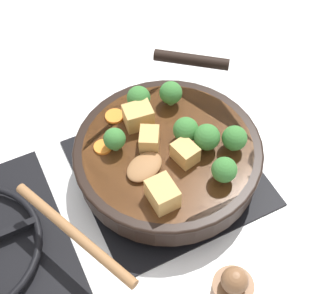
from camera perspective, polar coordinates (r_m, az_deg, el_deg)
name	(u,v)px	position (r m, az deg, el deg)	size (l,w,h in m)	color
ground_plane	(168,173)	(0.86, 0.00, -3.15)	(2.40, 2.40, 0.00)	white
front_burner_grate	(168,169)	(0.85, 0.00, -2.70)	(0.31, 0.31, 0.03)	black
skillet_pan	(168,154)	(0.82, 0.03, -0.85)	(0.41, 0.38, 0.05)	black
wooden_spoon	(105,204)	(0.73, -7.67, -6.84)	(0.23, 0.24, 0.02)	olive
tofu_cube_center_large	(185,153)	(0.77, 2.11, -0.71)	(0.04, 0.03, 0.03)	tan
tofu_cube_near_handle	(149,139)	(0.79, -2.29, 0.95)	(0.04, 0.03, 0.03)	tan
tofu_cube_east_chunk	(138,116)	(0.82, -3.65, 3.78)	(0.05, 0.04, 0.04)	tan
tofu_cube_west_chunk	(163,194)	(0.72, -0.67, -5.74)	(0.05, 0.04, 0.04)	tan
broccoli_floret_near_spoon	(139,98)	(0.84, -3.60, 6.00)	(0.04, 0.04, 0.05)	#709956
broccoli_floret_center_top	(171,93)	(0.84, 0.35, 6.61)	(0.04, 0.04, 0.05)	#709956
broccoli_floret_east_rim	(115,139)	(0.78, -6.53, 0.97)	(0.04, 0.04, 0.04)	#709956
broccoli_floret_west_rim	(184,128)	(0.79, 2.01, 2.34)	(0.04, 0.04, 0.05)	#709956
broccoli_floret_north_edge	(207,137)	(0.78, 4.75, 1.19)	(0.04, 0.04, 0.05)	#709956
broccoli_floret_south_cluster	(224,170)	(0.74, 6.87, -2.79)	(0.04, 0.04, 0.05)	#709956
broccoli_floret_mid_floret	(234,138)	(0.78, 8.10, 1.06)	(0.04, 0.04, 0.05)	#709956
carrot_slice_orange_thin	(115,116)	(0.84, -6.54, 3.76)	(0.03, 0.03, 0.01)	orange
carrot_slice_near_center	(103,147)	(0.80, -7.95, 0.01)	(0.03, 0.03, 0.01)	orange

